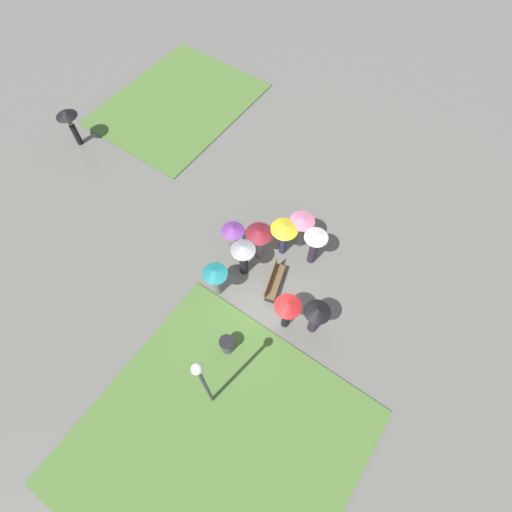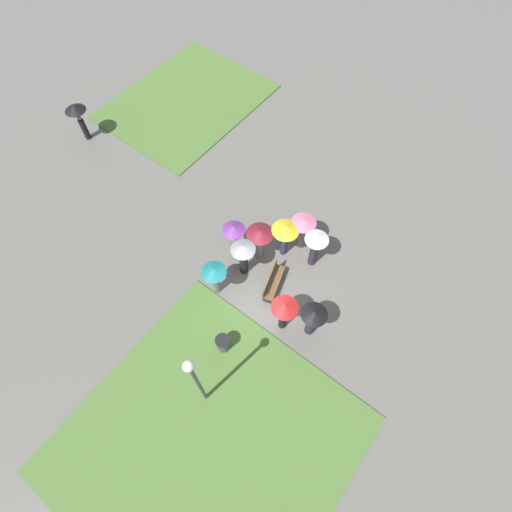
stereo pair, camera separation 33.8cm
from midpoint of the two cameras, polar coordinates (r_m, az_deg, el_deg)
The scene contains 16 objects.
ground_plane at distance 15.83m, azimuth 1.29°, elevation -5.60°, with size 90.00×90.00×0.00m, color #66635E.
lawn_patch_near at distance 14.52m, azimuth -6.27°, elevation -25.19°, with size 8.56×8.52×0.06m.
lawn_patch_far at distance 23.19m, azimuth -9.40°, elevation 20.97°, with size 8.24×6.50×0.06m.
park_bench at distance 15.59m, azimuth 2.97°, elevation -3.63°, with size 1.63×0.86×0.90m.
lamp_post at distance 12.02m, azimuth -7.81°, elevation -17.01°, with size 0.32×0.32×4.37m.
trash_bin at distance 14.75m, azimuth -4.05°, elevation -12.36°, with size 0.54×0.54×0.78m.
crowd_person_yellow at distance 15.54m, azimuth 4.81°, elevation 3.32°, with size 1.08×1.08×1.90m.
crowd_person_red at distance 14.07m, azimuth 4.76°, elevation -7.79°, with size 0.97×0.97×1.94m.
crowd_person_black at distance 14.26m, azimuth 8.84°, elevation -8.74°, with size 0.95×0.95×1.85m.
crowd_person_white at distance 15.54m, azimuth 9.10°, elevation 1.52°, with size 0.92×0.92×1.96m.
crowd_person_maroon at distance 15.51m, azimuth 1.18°, elevation 2.70°, with size 1.08×1.08×1.82m.
crowd_person_teal at distance 14.81m, azimuth -5.31°, elevation -2.68°, with size 0.94×0.94×1.76m.
crowd_person_grey at distance 15.14m, azimuth -1.20°, elevation 0.32°, with size 0.95×0.95×1.92m.
crowd_person_purple at distance 15.78m, azimuth -2.51°, elevation 2.91°, with size 0.91×0.91×1.82m.
crowd_person_pink at distance 15.96m, azimuth 7.30°, elevation 3.92°, with size 1.00×1.00×1.85m.
lone_walker_far_path at distance 21.55m, azimuth -23.77°, elevation 18.12°, with size 0.98×0.98×1.97m.
Camera 2 is at (-5.27, -3.81, 14.43)m, focal length 28.00 mm.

